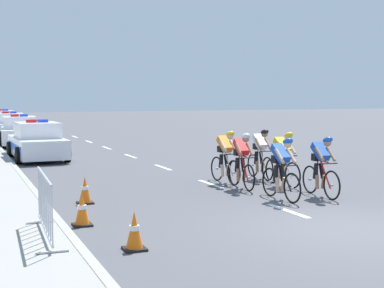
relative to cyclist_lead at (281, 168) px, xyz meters
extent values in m
plane|color=#4C4C51|center=(-0.56, -2.96, -0.79)|extent=(160.00, 160.00, 0.00)
cube|color=#9E9E99|center=(-5.43, 11.04, -0.72)|extent=(0.16, 60.00, 0.13)
cube|color=white|center=(-0.56, -1.16, -0.78)|extent=(0.14, 1.60, 0.01)
cube|color=white|center=(-0.56, 2.84, -0.78)|extent=(0.14, 1.60, 0.01)
cube|color=white|center=(-0.56, 6.84, -0.78)|extent=(0.14, 1.60, 0.01)
cube|color=white|center=(-0.56, 10.84, -0.78)|extent=(0.14, 1.60, 0.01)
cube|color=white|center=(-0.56, 14.84, -0.78)|extent=(0.14, 1.60, 0.01)
cube|color=white|center=(-0.56, 18.84, -0.78)|extent=(0.14, 1.60, 0.01)
cube|color=white|center=(-0.56, 22.84, -0.78)|extent=(0.14, 1.60, 0.01)
torus|color=black|center=(0.00, -0.48, -0.42)|extent=(0.05, 0.72, 0.72)
cylinder|color=#99999E|center=(0.00, -0.48, -0.42)|extent=(0.06, 0.06, 0.06)
torus|color=black|center=(0.00, 0.52, -0.42)|extent=(0.05, 0.72, 0.72)
cylinder|color=#99999E|center=(0.00, 0.52, -0.42)|extent=(0.06, 0.06, 0.06)
cylinder|color=black|center=(0.00, -0.03, 0.11)|extent=(0.04, 0.55, 0.04)
cylinder|color=black|center=(0.00, -0.20, -0.21)|extent=(0.04, 0.48, 0.63)
cylinder|color=black|center=(0.00, 0.17, -0.19)|extent=(0.04, 0.04, 0.65)
cylinder|color=black|center=(0.00, -0.38, 0.09)|extent=(0.42, 0.03, 0.03)
cube|color=black|center=(0.00, 0.17, 0.15)|extent=(0.10, 0.22, 0.05)
cube|color=blue|center=(0.00, 0.05, 0.35)|extent=(0.28, 0.55, 0.45)
cube|color=black|center=(0.00, 0.16, 0.19)|extent=(0.28, 0.20, 0.18)
cylinder|color=black|center=(0.09, 0.11, -0.15)|extent=(0.11, 0.22, 0.40)
cylinder|color=tan|center=(0.09, 0.03, -0.41)|extent=(0.09, 0.15, 0.36)
cylinder|color=black|center=(-0.09, 0.11, -0.15)|extent=(0.11, 0.17, 0.40)
cylinder|color=tan|center=(-0.09, 0.03, -0.41)|extent=(0.09, 0.12, 0.36)
cylinder|color=tan|center=(0.16, -0.17, 0.30)|extent=(0.08, 0.40, 0.35)
cylinder|color=tan|center=(-0.16, -0.17, 0.30)|extent=(0.08, 0.40, 0.35)
sphere|color=tan|center=(0.00, -0.25, 0.59)|extent=(0.19, 0.19, 0.19)
ellipsoid|color=blue|center=(0.00, -0.26, 0.66)|extent=(0.23, 0.31, 0.24)
torus|color=black|center=(1.11, -0.51, -0.42)|extent=(0.10, 0.73, 0.72)
cylinder|color=#99999E|center=(1.11, -0.51, -0.42)|extent=(0.06, 0.06, 0.06)
torus|color=black|center=(1.18, 0.49, -0.42)|extent=(0.10, 0.73, 0.72)
cylinder|color=#99999E|center=(1.18, 0.49, -0.42)|extent=(0.06, 0.06, 0.06)
cylinder|color=#B21919|center=(1.14, -0.06, 0.11)|extent=(0.08, 0.55, 0.04)
cylinder|color=#B21919|center=(1.13, -0.24, -0.21)|extent=(0.08, 0.48, 0.63)
cylinder|color=#B21919|center=(1.15, 0.14, -0.19)|extent=(0.04, 0.04, 0.65)
cylinder|color=black|center=(1.11, -0.41, 0.09)|extent=(0.42, 0.06, 0.03)
cube|color=black|center=(1.15, 0.14, 0.15)|extent=(0.12, 0.23, 0.05)
cube|color=blue|center=(1.14, 0.01, 0.35)|extent=(0.32, 0.57, 0.46)
cube|color=black|center=(1.15, 0.13, 0.19)|extent=(0.29, 0.22, 0.18)
cylinder|color=black|center=(1.24, 0.07, -0.15)|extent=(0.13, 0.23, 0.40)
cylinder|color=#9E7051|center=(1.23, -0.01, -0.41)|extent=(0.10, 0.16, 0.36)
cylinder|color=black|center=(1.06, 0.09, -0.15)|extent=(0.12, 0.18, 0.40)
cylinder|color=#9E7051|center=(1.05, 0.01, -0.41)|extent=(0.10, 0.13, 0.36)
cylinder|color=#9E7051|center=(1.29, -0.21, 0.30)|extent=(0.11, 0.41, 0.35)
cylinder|color=#9E7051|center=(0.97, -0.19, 0.30)|extent=(0.11, 0.41, 0.35)
sphere|color=#9E7051|center=(1.12, -0.29, 0.59)|extent=(0.19, 0.19, 0.19)
ellipsoid|color=blue|center=(1.12, -0.30, 0.66)|extent=(0.25, 0.33, 0.24)
torus|color=black|center=(-0.14, 1.35, -0.42)|extent=(0.10, 0.73, 0.72)
cylinder|color=#99999E|center=(-0.14, 1.35, -0.42)|extent=(0.06, 0.06, 0.06)
torus|color=black|center=(-0.06, 2.35, -0.42)|extent=(0.10, 0.73, 0.72)
cylinder|color=#99999E|center=(-0.06, 2.35, -0.42)|extent=(0.06, 0.06, 0.06)
cylinder|color=#B21919|center=(-0.11, 1.80, 0.11)|extent=(0.08, 0.55, 0.04)
cylinder|color=#B21919|center=(-0.12, 1.63, -0.21)|extent=(0.08, 0.48, 0.63)
cylinder|color=#B21919|center=(-0.09, 2.00, -0.19)|extent=(0.04, 0.04, 0.65)
cylinder|color=black|center=(-0.13, 1.45, 0.09)|extent=(0.42, 0.06, 0.03)
cube|color=black|center=(-0.09, 2.00, 0.15)|extent=(0.12, 0.23, 0.05)
cube|color=red|center=(-0.10, 1.88, 0.35)|extent=(0.32, 0.57, 0.46)
cube|color=black|center=(-0.09, 1.99, 0.19)|extent=(0.30, 0.22, 0.18)
cylinder|color=black|center=(-0.01, 1.94, -0.15)|extent=(0.13, 0.23, 0.40)
cylinder|color=#9E7051|center=(-0.01, 1.86, -0.41)|extent=(0.10, 0.16, 0.36)
cylinder|color=black|center=(-0.19, 1.95, -0.15)|extent=(0.12, 0.18, 0.40)
cylinder|color=#9E7051|center=(-0.19, 1.87, -0.41)|extent=(0.10, 0.13, 0.36)
cylinder|color=#9E7051|center=(0.04, 1.65, 0.30)|extent=(0.11, 0.41, 0.35)
cylinder|color=#9E7051|center=(-0.28, 1.68, 0.30)|extent=(0.11, 0.41, 0.35)
sphere|color=#9E7051|center=(-0.12, 1.58, 0.59)|extent=(0.19, 0.19, 0.19)
ellipsoid|color=white|center=(-0.13, 1.57, 0.66)|extent=(0.25, 0.33, 0.24)
torus|color=black|center=(1.18, 1.30, -0.42)|extent=(0.07, 0.73, 0.72)
cylinder|color=#99999E|center=(1.18, 1.30, -0.42)|extent=(0.06, 0.06, 0.06)
torus|color=black|center=(1.15, 2.29, -0.42)|extent=(0.07, 0.73, 0.72)
cylinder|color=#99999E|center=(1.15, 2.29, -0.42)|extent=(0.06, 0.06, 0.06)
cylinder|color=white|center=(1.17, 1.74, 0.11)|extent=(0.05, 0.55, 0.04)
cylinder|color=white|center=(1.18, 1.57, -0.21)|extent=(0.05, 0.48, 0.63)
cylinder|color=white|center=(1.16, 1.94, -0.19)|extent=(0.04, 0.04, 0.65)
cylinder|color=black|center=(1.18, 1.39, 0.09)|extent=(0.42, 0.04, 0.03)
cube|color=black|center=(1.16, 1.94, 0.15)|extent=(0.11, 0.22, 0.05)
cube|color=yellow|center=(1.17, 1.82, 0.35)|extent=(0.30, 0.56, 0.45)
cube|color=black|center=(1.16, 1.93, 0.19)|extent=(0.29, 0.21, 0.18)
cylinder|color=black|center=(1.26, 1.89, -0.15)|extent=(0.12, 0.23, 0.40)
cylinder|color=beige|center=(1.26, 1.81, -0.41)|extent=(0.09, 0.16, 0.36)
cylinder|color=black|center=(1.08, 1.88, -0.15)|extent=(0.12, 0.17, 0.40)
cylinder|color=beige|center=(1.08, 1.80, -0.41)|extent=(0.09, 0.13, 0.36)
cylinder|color=beige|center=(1.33, 1.61, 0.30)|extent=(0.09, 0.40, 0.35)
cylinder|color=beige|center=(1.01, 1.60, 0.30)|extent=(0.09, 0.40, 0.35)
sphere|color=beige|center=(1.18, 1.52, 0.59)|extent=(0.19, 0.19, 0.19)
ellipsoid|color=yellow|center=(1.18, 1.51, 0.66)|extent=(0.24, 0.32, 0.24)
torus|color=black|center=(-0.08, 2.35, -0.42)|extent=(0.08, 0.73, 0.72)
cylinder|color=#99999E|center=(-0.08, 2.35, -0.42)|extent=(0.06, 0.06, 0.06)
torus|color=black|center=(-0.12, 3.35, -0.42)|extent=(0.08, 0.73, 0.72)
cylinder|color=#99999E|center=(-0.12, 3.35, -0.42)|extent=(0.06, 0.06, 0.06)
cylinder|color=silver|center=(-0.10, 2.80, 0.11)|extent=(0.06, 0.55, 0.04)
cylinder|color=silver|center=(-0.09, 2.62, -0.21)|extent=(0.06, 0.48, 0.63)
cylinder|color=silver|center=(-0.11, 3.00, -0.19)|extent=(0.04, 0.04, 0.65)
cylinder|color=black|center=(-0.08, 2.45, 0.09)|extent=(0.42, 0.05, 0.03)
cube|color=black|center=(-0.11, 3.00, 0.15)|extent=(0.11, 0.22, 0.05)
cube|color=orange|center=(-0.10, 2.87, 0.35)|extent=(0.30, 0.56, 0.46)
cube|color=black|center=(-0.11, 2.99, 0.19)|extent=(0.29, 0.21, 0.18)
cylinder|color=black|center=(-0.01, 2.94, -0.15)|extent=(0.12, 0.23, 0.40)
cylinder|color=beige|center=(-0.01, 2.86, -0.41)|extent=(0.10, 0.16, 0.36)
cylinder|color=black|center=(-0.19, 2.93, -0.15)|extent=(0.12, 0.17, 0.40)
cylinder|color=beige|center=(-0.19, 2.85, -0.41)|extent=(0.10, 0.13, 0.36)
cylinder|color=beige|center=(0.07, 2.66, 0.30)|extent=(0.09, 0.40, 0.35)
cylinder|color=beige|center=(-0.25, 2.65, 0.30)|extent=(0.09, 0.40, 0.35)
sphere|color=beige|center=(-0.09, 2.57, 0.59)|extent=(0.19, 0.19, 0.19)
ellipsoid|color=yellow|center=(-0.09, 2.56, 0.66)|extent=(0.24, 0.32, 0.24)
torus|color=black|center=(1.22, 2.67, -0.42)|extent=(0.09, 0.73, 0.72)
cylinder|color=#99999E|center=(1.22, 2.67, -0.42)|extent=(0.06, 0.06, 0.06)
torus|color=black|center=(1.28, 3.67, -0.42)|extent=(0.09, 0.73, 0.72)
cylinder|color=#99999E|center=(1.28, 3.67, -0.42)|extent=(0.06, 0.06, 0.06)
cylinder|color=silver|center=(1.25, 3.12, 0.11)|extent=(0.07, 0.55, 0.04)
cylinder|color=silver|center=(1.23, 2.95, -0.21)|extent=(0.07, 0.48, 0.63)
cylinder|color=silver|center=(1.26, 3.32, -0.19)|extent=(0.04, 0.04, 0.65)
cylinder|color=black|center=(1.22, 2.77, 0.09)|extent=(0.42, 0.05, 0.03)
cube|color=black|center=(1.26, 3.32, 0.15)|extent=(0.11, 0.23, 0.05)
cube|color=white|center=(1.25, 3.20, 0.35)|extent=(0.31, 0.56, 0.45)
cube|color=black|center=(1.26, 3.31, 0.19)|extent=(0.29, 0.22, 0.18)
cylinder|color=black|center=(1.34, 3.26, -0.15)|extent=(0.12, 0.23, 0.40)
cylinder|color=#9E7051|center=(1.34, 3.18, -0.41)|extent=(0.10, 0.16, 0.36)
cylinder|color=black|center=(1.16, 3.27, -0.15)|extent=(0.12, 0.18, 0.40)
cylinder|color=#9E7051|center=(1.16, 3.19, -0.41)|extent=(0.10, 0.13, 0.36)
cylinder|color=#9E7051|center=(1.40, 2.97, 0.30)|extent=(0.10, 0.41, 0.35)
cylinder|color=#9E7051|center=(1.08, 2.99, 0.30)|extent=(0.10, 0.41, 0.35)
sphere|color=#9E7051|center=(1.23, 2.90, 0.59)|extent=(0.19, 0.19, 0.19)
ellipsoid|color=black|center=(1.23, 2.89, 0.66)|extent=(0.25, 0.33, 0.24)
cube|color=white|center=(-4.30, 11.17, -0.27)|extent=(1.89, 4.45, 0.72)
cube|color=white|center=(-4.30, 11.07, 0.39)|extent=(1.62, 2.15, 0.60)
cube|color=#283342|center=(-4.33, 12.08, 0.37)|extent=(1.44, 0.12, 0.51)
cube|color=#1947B2|center=(-5.19, 11.14, -0.25)|extent=(0.12, 3.74, 0.24)
cube|color=#1947B2|center=(-3.42, 11.20, -0.25)|extent=(0.12, 3.74, 0.24)
cube|color=red|center=(-4.52, 11.06, 0.75)|extent=(0.41, 0.19, 0.11)
cube|color=blue|center=(-4.08, 11.08, 0.75)|extent=(0.41, 0.19, 0.11)
cylinder|color=black|center=(-5.24, 12.51, -0.47)|extent=(0.22, 0.65, 0.64)
cylinder|color=black|center=(-3.44, 12.56, -0.47)|extent=(0.22, 0.65, 0.64)
cylinder|color=black|center=(-5.16, 9.78, -0.47)|extent=(0.22, 0.65, 0.64)
cylinder|color=black|center=(-3.36, 9.83, -0.47)|extent=(0.22, 0.65, 0.64)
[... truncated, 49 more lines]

